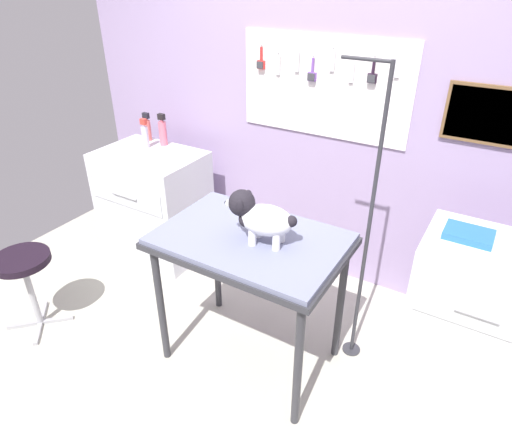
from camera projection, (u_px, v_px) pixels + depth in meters
ground at (217, 365)px, 2.73m from camera, size 4.40×4.00×0.04m
rear_wall_panel at (317, 124)px, 3.10m from camera, size 4.00×0.11×2.30m
grooming_table at (250, 250)px, 2.40m from camera, size 1.01×0.68×0.87m
grooming_arm at (366, 239)px, 2.41m from camera, size 0.30×0.11×1.76m
dog at (259, 217)px, 2.24m from camera, size 0.38×0.22×0.28m
counter_left at (154, 203)px, 3.61m from camera, size 0.80×0.58×0.87m
cabinet_right at (476, 314)px, 2.45m from camera, size 0.68×0.54×0.89m
stool at (24, 270)px, 2.80m from camera, size 0.35×0.35×0.55m
spray_bottle_short at (145, 135)px, 3.46m from camera, size 0.05×0.05×0.23m
pump_bottle_white at (163, 132)px, 3.51m from camera, size 0.06×0.06×0.25m
detangler_spray at (147, 129)px, 3.60m from camera, size 0.06×0.06×0.23m
supply_tray at (469, 234)px, 2.30m from camera, size 0.24×0.18×0.04m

